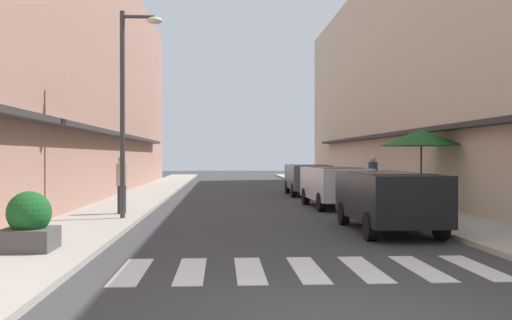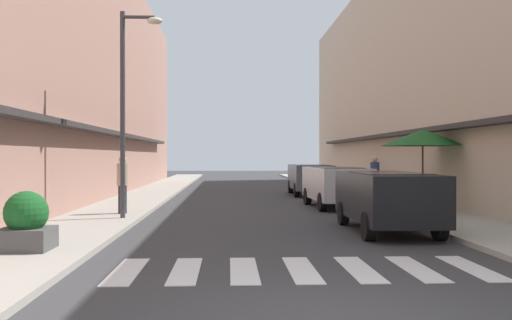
# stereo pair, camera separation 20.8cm
# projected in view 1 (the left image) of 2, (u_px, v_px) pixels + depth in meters

# --- Properties ---
(ground_plane) EXTENTS (97.25, 97.25, 0.00)m
(ground_plane) POSITION_uv_depth(u_px,v_px,m) (255.00, 200.00, 23.99)
(ground_plane) COLOR #38383A
(sidewalk_left) EXTENTS (2.43, 61.89, 0.12)m
(sidewalk_left) POSITION_uv_depth(u_px,v_px,m) (136.00, 200.00, 23.69)
(sidewalk_left) COLOR #9E998E
(sidewalk_left) RESTS_ON ground_plane
(sidewalk_right) EXTENTS (2.43, 61.89, 0.12)m
(sidewalk_right) POSITION_uv_depth(u_px,v_px,m) (371.00, 198.00, 24.29)
(sidewalk_right) COLOR #ADA899
(sidewalk_right) RESTS_ON ground_plane
(building_row_left) EXTENTS (5.50, 41.79, 11.21)m
(building_row_left) POSITION_uv_depth(u_px,v_px,m) (54.00, 70.00, 24.64)
(building_row_left) COLOR #A87A6B
(building_row_left) RESTS_ON ground_plane
(building_row_right) EXTENTS (5.50, 41.79, 11.27)m
(building_row_right) POSITION_uv_depth(u_px,v_px,m) (445.00, 73.00, 25.69)
(building_row_right) COLOR #C6B299
(building_row_right) RESTS_ON ground_plane
(crosswalk) EXTENTS (6.15, 2.20, 0.01)m
(crosswalk) POSITION_uv_depth(u_px,v_px,m) (307.00, 269.00, 9.36)
(crosswalk) COLOR silver
(crosswalk) RESTS_ON ground_plane
(parked_car_near) EXTENTS (1.85, 4.43, 1.47)m
(parked_car_near) POSITION_uv_depth(u_px,v_px,m) (388.00, 195.00, 14.00)
(parked_car_near) COLOR black
(parked_car_near) RESTS_ON ground_plane
(parked_car_mid) EXTENTS (1.95, 4.24, 1.47)m
(parked_car_mid) POSITION_uv_depth(u_px,v_px,m) (335.00, 182.00, 20.60)
(parked_car_mid) COLOR silver
(parked_car_mid) RESTS_ON ground_plane
(parked_car_far) EXTENTS (1.88, 4.53, 1.47)m
(parked_car_far) POSITION_uv_depth(u_px,v_px,m) (307.00, 176.00, 27.20)
(parked_car_far) COLOR #4C5156
(parked_car_far) RESTS_ON ground_plane
(street_lamp) EXTENTS (1.19, 0.28, 5.84)m
(street_lamp) POSITION_uv_depth(u_px,v_px,m) (129.00, 93.00, 16.07)
(street_lamp) COLOR #38383D
(street_lamp) RESTS_ON sidewalk_left
(cafe_umbrella) EXTENTS (2.76, 2.76, 2.64)m
(cafe_umbrella) POSITION_uv_depth(u_px,v_px,m) (421.00, 138.00, 18.86)
(cafe_umbrella) COLOR #262626
(cafe_umbrella) RESTS_ON sidewalk_right
(planter_corner) EXTENTS (0.93, 0.93, 1.10)m
(planter_corner) POSITION_uv_depth(u_px,v_px,m) (29.00, 223.00, 10.55)
(planter_corner) COLOR #4C4C4C
(planter_corner) RESTS_ON sidewalk_left
(planter_midblock) EXTENTS (0.78, 0.78, 1.06)m
(planter_midblock) POSITION_uv_depth(u_px,v_px,m) (410.00, 196.00, 17.47)
(planter_midblock) COLOR #4C4C4C
(planter_midblock) RESTS_ON sidewalk_right
(pedestrian_walking_near) EXTENTS (0.34, 0.34, 1.76)m
(pedestrian_walking_near) POSITION_uv_depth(u_px,v_px,m) (122.00, 183.00, 17.33)
(pedestrian_walking_near) COLOR #282B33
(pedestrian_walking_near) RESTS_ON sidewalk_left
(pedestrian_walking_far) EXTENTS (0.34, 0.34, 1.76)m
(pedestrian_walking_far) POSITION_uv_depth(u_px,v_px,m) (373.00, 178.00, 21.44)
(pedestrian_walking_far) COLOR #282B33
(pedestrian_walking_far) RESTS_ON sidewalk_right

